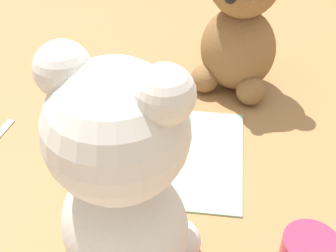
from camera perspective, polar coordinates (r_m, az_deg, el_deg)
The scene contains 7 objects.
ground_plane at distance 0.72m, azimuth 0.00°, elevation -3.49°, with size 4.00×4.00×0.00m, color #9E7042.
knitted_placemat at distance 0.72m, azimuth 0.00°, elevation -3.31°, with size 0.23×0.22×0.01m, color #8EBC99.
teddy_bear_cream at distance 0.47m, azimuth -5.51°, elevation -6.72°, with size 0.17×0.17×0.29m.
teddy_bear_tan at distance 0.81m, azimuth 8.74°, elevation 12.23°, with size 0.16×0.16×0.27m.
cupcake_near_cream_bear at distance 0.66m, azimuth -6.22°, elevation -4.92°, with size 0.04×0.04×0.07m.
saucer_plate at distance 0.74m, azimuth -1.18°, elevation -1.15°, with size 0.09×0.09×0.01m, color white.
cupcake_near_tan_bear at distance 0.72m, azimuth -1.21°, elevation 0.52°, with size 0.06×0.06×0.07m.
Camera 1 is at (-0.07, 0.53, 0.48)m, focal length 50.00 mm.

